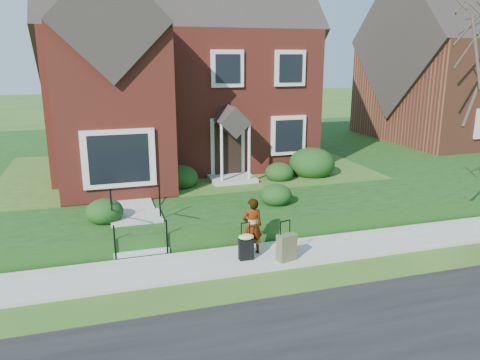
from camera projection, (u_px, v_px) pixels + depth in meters
name	position (u px, v px, depth m)	size (l,w,h in m)	color
ground	(245.00, 260.00, 11.88)	(120.00, 120.00, 0.00)	#2D5119
sidewalk	(245.00, 259.00, 11.87)	(60.00, 1.60, 0.08)	#9E9B93
terrace	(256.00, 155.00, 23.01)	(44.00, 20.00, 0.60)	#15380F
walkway	(129.00, 192.00, 15.64)	(1.20, 6.00, 0.06)	#9E9B93
main_house	(171.00, 50.00, 19.36)	(10.40, 10.20, 9.40)	maroon
neighbour_house	(467.00, 52.00, 25.22)	(9.40, 8.00, 9.20)	brown
front_steps	(138.00, 228.00, 12.76)	(1.40, 2.02, 1.50)	#9E9B93
foundation_shrubs	(237.00, 172.00, 16.36)	(9.76, 4.40, 1.21)	#113710
woman	(252.00, 226.00, 11.93)	(0.54, 0.35, 1.48)	#999999
suitcase_black	(246.00, 245.00, 11.66)	(0.40, 0.33, 0.96)	black
suitcase_olive	(287.00, 247.00, 11.62)	(0.52, 0.37, 1.03)	brown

